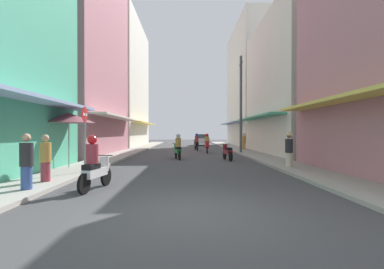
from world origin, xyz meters
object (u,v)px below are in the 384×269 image
(motorbike_black, at_px, (196,143))
(motorbike_green, at_px, (178,148))
(parked_car, at_px, (202,140))
(street_sign_no_entry, at_px, (85,131))
(pedestrian_crossing, at_px, (27,164))
(motorbike_maroon, at_px, (227,152))
(motorbike_white, at_px, (95,165))
(pedestrian_midway, at_px, (289,148))
(pedestrian_far, at_px, (244,142))
(pedestrian_foreground, at_px, (45,160))
(motorbike_red, at_px, (207,144))
(utility_pole, at_px, (241,104))
(vendor_umbrella, at_px, (69,118))

(motorbike_black, relative_size, motorbike_green, 1.01)
(parked_car, height_order, street_sign_no_entry, street_sign_no_entry)
(pedestrian_crossing, bearing_deg, motorbike_maroon, 53.12)
(pedestrian_crossing, bearing_deg, motorbike_white, 16.01)
(parked_car, bearing_deg, pedestrian_midway, -83.48)
(pedestrian_far, bearing_deg, pedestrian_foreground, -120.22)
(pedestrian_far, relative_size, pedestrian_foreground, 1.02)
(motorbike_maroon, height_order, motorbike_green, motorbike_green)
(motorbike_red, height_order, motorbike_maroon, motorbike_red)
(motorbike_black, distance_m, motorbike_red, 3.41)
(parked_car, bearing_deg, motorbike_white, -99.39)
(utility_pole, bearing_deg, motorbike_black, 127.29)
(motorbike_green, bearing_deg, motorbike_white, -102.64)
(motorbike_green, xyz_separation_m, utility_pole, (4.76, 4.09, 3.16))
(motorbike_red, height_order, pedestrian_midway, pedestrian_midway)
(motorbike_maroon, relative_size, street_sign_no_entry, 0.68)
(motorbike_white, height_order, pedestrian_midway, pedestrian_midway)
(motorbike_maroon, bearing_deg, pedestrian_far, 72.27)
(pedestrian_foreground, distance_m, vendor_umbrella, 4.02)
(pedestrian_crossing, bearing_deg, motorbike_green, 68.91)
(motorbike_black, relative_size, pedestrian_foreground, 1.14)
(motorbike_green, relative_size, utility_pole, 0.24)
(pedestrian_midway, height_order, pedestrian_foreground, pedestrian_midway)
(motorbike_red, bearing_deg, utility_pole, -21.36)
(parked_car, distance_m, street_sign_no_entry, 25.66)
(pedestrian_foreground, height_order, vendor_umbrella, vendor_umbrella)
(motorbike_green, height_order, street_sign_no_entry, street_sign_no_entry)
(parked_car, height_order, vendor_umbrella, vendor_umbrella)
(pedestrian_midway, bearing_deg, motorbike_red, 106.52)
(street_sign_no_entry, bearing_deg, motorbike_maroon, 41.99)
(motorbike_green, height_order, vendor_umbrella, vendor_umbrella)
(motorbike_black, bearing_deg, pedestrian_far, -3.93)
(motorbike_black, distance_m, motorbike_green, 8.55)
(motorbike_black, bearing_deg, pedestrian_foreground, -107.49)
(motorbike_black, distance_m, vendor_umbrella, 14.75)
(motorbike_black, distance_m, motorbike_maroon, 9.30)
(motorbike_maroon, xyz_separation_m, pedestrian_midway, (2.18, -4.13, 0.45))
(vendor_umbrella, bearing_deg, utility_pole, 43.59)
(motorbike_red, height_order, pedestrian_foreground, pedestrian_foreground)
(motorbike_red, xyz_separation_m, pedestrian_midway, (2.96, -9.97, 0.25))
(utility_pole, bearing_deg, motorbike_red, 158.64)
(parked_car, distance_m, utility_pole, 14.87)
(motorbike_white, xyz_separation_m, pedestrian_foreground, (-1.79, 0.74, 0.09))
(motorbike_black, distance_m, motorbike_white, 18.04)
(motorbike_maroon, relative_size, pedestrian_foreground, 1.13)
(pedestrian_midway, relative_size, vendor_umbrella, 0.67)
(motorbike_red, relative_size, motorbike_green, 1.01)
(motorbike_green, height_order, pedestrian_foreground, pedestrian_foreground)
(motorbike_maroon, relative_size, motorbike_green, 1.01)
(motorbike_black, relative_size, pedestrian_crossing, 1.11)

